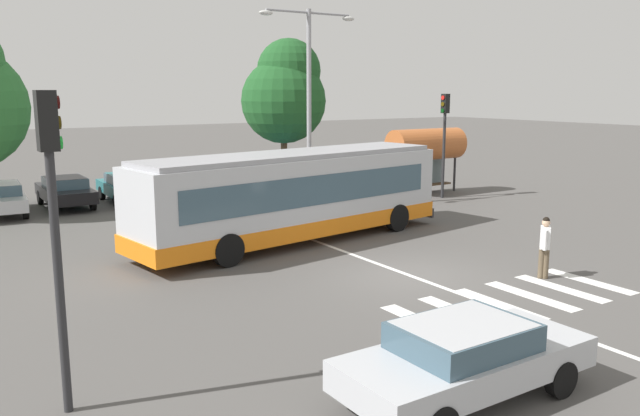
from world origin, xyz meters
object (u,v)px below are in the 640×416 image
at_px(parked_car_charcoal, 184,181).
at_px(parked_car_blue, 285,174).
at_px(parked_car_teal, 127,186).
at_px(bus_stop_shelter, 426,146).
at_px(pedestrian_crossing_street, 545,244).
at_px(traffic_light_near_corner, 53,204).
at_px(foreground_sedan, 465,356).
at_px(traffic_light_far_corner, 444,129).
at_px(parked_car_black, 65,190).
at_px(city_transit_bus, 294,196).
at_px(twin_arm_street_lamp, 309,87).
at_px(background_tree_right, 285,92).
at_px(parked_car_white, 234,178).

xyz_separation_m(parked_car_charcoal, parked_car_blue, (5.45, -0.33, 0.00)).
relative_size(parked_car_teal, bus_stop_shelter, 1.11).
height_order(pedestrian_crossing_street, traffic_light_near_corner, traffic_light_near_corner).
bearing_deg(foreground_sedan, pedestrian_crossing_street, 29.41).
relative_size(traffic_light_near_corner, traffic_light_far_corner, 1.03).
bearing_deg(traffic_light_far_corner, parked_car_black, 155.65).
height_order(city_transit_bus, twin_arm_street_lamp, twin_arm_street_lamp).
distance_m(parked_car_blue, traffic_light_far_corner, 8.62).
relative_size(traffic_light_far_corner, bus_stop_shelter, 1.21).
relative_size(city_transit_bus, parked_car_teal, 2.64).
relative_size(parked_car_black, traffic_light_far_corner, 0.91).
bearing_deg(pedestrian_crossing_street, parked_car_blue, 83.35).
xyz_separation_m(parked_car_blue, background_tree_right, (1.17, 1.99, 4.24)).
distance_m(parked_car_teal, parked_car_white, 5.32).
relative_size(parked_car_teal, parked_car_charcoal, 1.00).
height_order(foreground_sedan, parked_car_white, same).
distance_m(city_transit_bus, parked_car_white, 11.07).
relative_size(city_transit_bus, pedestrian_crossing_street, 6.96).
bearing_deg(parked_car_blue, city_transit_bus, -118.06).
height_order(foreground_sedan, parked_car_black, same).
bearing_deg(background_tree_right, twin_arm_street_lamp, -112.50).
bearing_deg(background_tree_right, traffic_light_far_corner, -66.54).
bearing_deg(background_tree_right, pedestrian_crossing_street, -99.29).
xyz_separation_m(pedestrian_crossing_street, traffic_light_near_corner, (-12.58, -0.77, 2.43)).
distance_m(foreground_sedan, traffic_light_near_corner, 6.98).
relative_size(city_transit_bus, parked_car_charcoal, 2.63).
bearing_deg(traffic_light_near_corner, parked_car_black, 78.78).
relative_size(pedestrian_crossing_street, traffic_light_near_corner, 0.34).
bearing_deg(foreground_sedan, bus_stop_shelter, 49.94).
bearing_deg(parked_car_charcoal, parked_car_blue, -3.46).
distance_m(parked_car_black, bus_stop_shelter, 16.94).
distance_m(city_transit_bus, parked_car_charcoal, 10.97).
distance_m(foreground_sedan, parked_car_charcoal, 22.58).
xyz_separation_m(traffic_light_far_corner, background_tree_right, (-3.74, 8.61, 1.70)).
relative_size(foreground_sedan, parked_car_white, 1.00).
bearing_deg(parked_car_teal, bus_stop_shelter, -22.73).
xyz_separation_m(foreground_sedan, parked_car_white, (6.16, 22.04, 0.00)).
xyz_separation_m(parked_car_teal, bus_stop_shelter, (13.18, -5.52, 1.65)).
relative_size(parked_car_teal, traffic_light_near_corner, 0.89).
height_order(parked_car_charcoal, twin_arm_street_lamp, twin_arm_street_lamp).
bearing_deg(pedestrian_crossing_street, parked_car_black, 115.22).
bearing_deg(city_transit_bus, traffic_light_near_corner, -137.73).
bearing_deg(parked_car_charcoal, bus_stop_shelter, -28.35).
distance_m(city_transit_bus, traffic_light_near_corner, 12.34).
bearing_deg(city_transit_bus, parked_car_white, 75.44).
xyz_separation_m(city_transit_bus, traffic_light_near_corner, (-9.03, -8.21, 1.81)).
xyz_separation_m(parked_car_charcoal, traffic_light_near_corner, (-9.24, -19.15, 2.63)).
bearing_deg(foreground_sedan, parked_car_black, 94.62).
bearing_deg(bus_stop_shelter, parked_car_charcoal, 151.65).
bearing_deg(city_transit_bus, parked_car_blue, 61.94).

